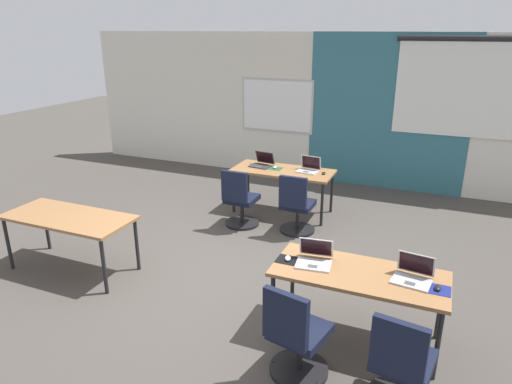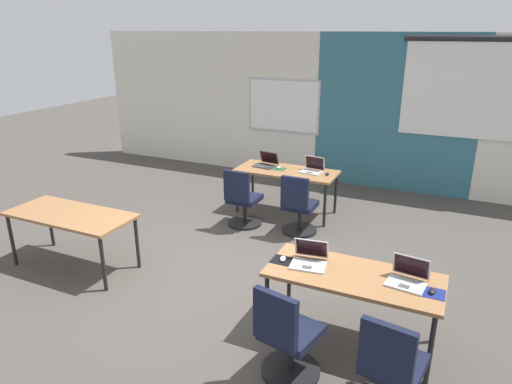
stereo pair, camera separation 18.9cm
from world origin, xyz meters
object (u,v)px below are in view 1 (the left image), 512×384
desk_near_right (359,278)px  chair_near_right_end (400,370)px  chair_near_right_inner (296,340)px  laptop_far_left (262,163)px  laptop_near_right_inner (314,258)px  laptop_far_right (309,168)px  mouse_far_right (324,173)px  chair_far_left (240,203)px  mouse_near_right_inner (288,258)px  desk_far_center (283,173)px  mouse_far_left (275,167)px  chair_far_right (296,209)px  laptop_near_right_end (413,275)px  mouse_near_right_end (438,288)px  desk_near_left (69,220)px

desk_near_right → chair_near_right_end: size_ratio=1.74×
chair_near_right_inner → laptop_far_left: (-1.77, 3.60, 0.39)m
laptop_near_right_inner → chair_near_right_inner: 0.84m
laptop_far_right → mouse_far_right: size_ratio=3.42×
laptop_near_right_inner → mouse_far_right: laptop_near_right_inner is taller
chair_far_left → mouse_far_right: (1.06, 0.82, 0.36)m
mouse_far_right → mouse_near_right_inner: bearing=-82.0°
desk_far_center → mouse_far_right: bearing=2.5°
mouse_far_left → chair_far_right: size_ratio=0.11×
mouse_near_right_inner → mouse_far_left: 3.09m
laptop_near_right_end → laptop_far_right: size_ratio=1.01×
mouse_near_right_end → laptop_near_right_inner: (-1.12, 0.05, 0.03)m
mouse_near_right_end → mouse_far_right: (-1.77, 2.87, -0.00)m
mouse_far_left → laptop_far_right: (0.54, 0.06, 0.03)m
desk_near_left → mouse_far_right: bearing=49.6°
laptop_near_right_end → chair_near_right_inner: (-0.83, -0.77, -0.39)m
laptop_near_right_end → mouse_near_right_end: 0.23m
desk_far_center → laptop_far_left: 0.41m
chair_far_left → desk_far_center: bearing=-116.0°
chair_near_right_inner → mouse_far_left: (-1.52, 3.55, 0.36)m
desk_near_right → desk_far_center: size_ratio=1.00×
laptop_far_left → chair_far_left: bearing=-82.2°
desk_near_left → chair_far_right: size_ratio=1.74×
chair_far_right → chair_far_left: bearing=6.9°
chair_near_right_inner → laptop_far_right: bearing=-62.5°
desk_near_left → chair_near_right_inner: 3.23m
chair_near_right_inner → laptop_far_right: size_ratio=2.54×
laptop_near_right_end → mouse_near_right_end: laptop_near_right_end is taller
laptop_far_right → chair_far_left: bearing=-125.0°
mouse_near_right_end → chair_near_right_end: (-0.19, -0.73, -0.36)m
mouse_far_left → desk_far_center: bearing=-7.3°
chair_near_right_inner → mouse_far_left: bearing=-54.4°
mouse_near_right_inner → chair_far_right: (-0.60, 2.13, -0.36)m
laptop_near_right_inner → chair_far_right: 2.29m
laptop_near_right_end → mouse_far_right: 3.19m
chair_far_right → laptop_near_right_inner: bearing=112.7°
desk_far_center → mouse_far_right: size_ratio=15.13×
desk_far_center → mouse_near_right_end: mouse_near_right_end is taller
laptop_far_left → laptop_near_right_end: bearing=-39.4°
desk_near_left → desk_near_right: (3.50, 0.00, 0.00)m
laptop_far_left → chair_far_left: (-0.00, -0.87, -0.39)m
mouse_far_left → laptop_far_right: size_ratio=0.28×
chair_near_right_inner → chair_far_right: bearing=-59.7°
chair_near_right_end → mouse_far_left: (-2.38, 3.58, 0.36)m
mouse_far_left → laptop_far_right: bearing=6.5°
chair_far_left → mouse_far_left: bearing=-106.9°
mouse_far_right → laptop_near_right_inner: bearing=-76.9°
desk_far_center → mouse_near_right_inner: mouse_near_right_inner is taller
mouse_far_right → chair_far_right: bearing=-105.3°
laptop_far_left → laptop_far_right: bearing=8.3°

